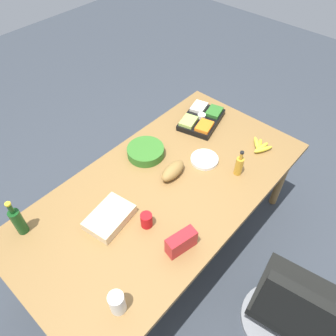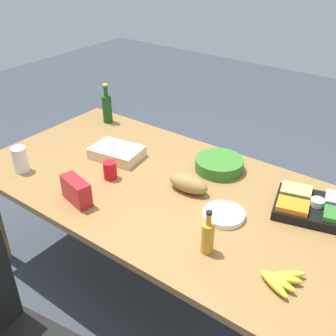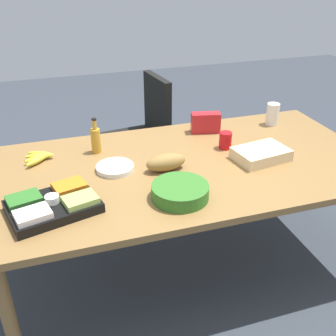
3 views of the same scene
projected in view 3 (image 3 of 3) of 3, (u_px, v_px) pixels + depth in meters
The scene contains 13 objects.
ground_plane at pixel (184, 263), 2.80m from camera, with size 10.00×10.00×0.00m, color #373D46.
conference_table at pixel (186, 173), 2.46m from camera, with size 2.32×1.20×0.78m.
office_chair at pixel (141, 147), 3.55m from camera, with size 0.56×0.56×0.99m.
sheet_cake at pixel (261, 154), 2.46m from camera, with size 0.32×0.22×0.07m, color beige.
veggie_tray at pixel (53, 204), 1.97m from camera, with size 0.48×0.40×0.09m.
red_solo_cup at pixel (225, 140), 2.59m from camera, with size 0.08×0.08×0.11m, color red.
mayo_jar at pixel (273, 114), 2.93m from camera, with size 0.09×0.09×0.16m, color white.
bread_loaf at pixel (166, 162), 2.33m from camera, with size 0.24×0.11×0.10m, color olive.
dressing_bottle at pixel (96, 139), 2.52m from camera, with size 0.07×0.07×0.23m.
paper_plate_stack at pixel (115, 168), 2.35m from camera, with size 0.22×0.22×0.03m, color white.
banana_bunch at pixel (39, 157), 2.45m from camera, with size 0.19×0.20×0.04m.
chip_bag_red at pixel (206, 123), 2.81m from camera, with size 0.20×0.08×0.14m, color red.
salad_bowl at pixel (180, 192), 2.08m from camera, with size 0.30×0.30×0.07m, color #347226.
Camera 3 is at (0.76, 2.01, 1.92)m, focal length 43.08 mm.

